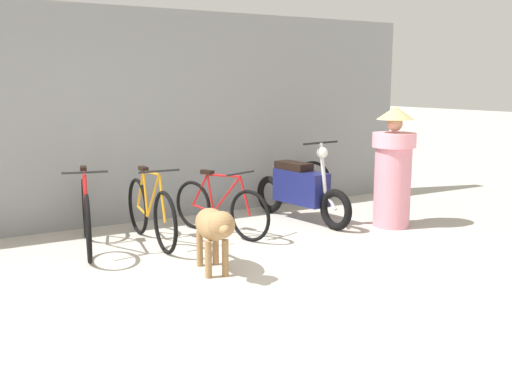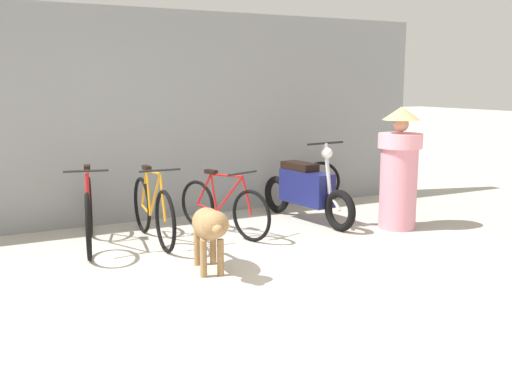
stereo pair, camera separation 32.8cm
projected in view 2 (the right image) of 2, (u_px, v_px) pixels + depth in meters
ground_plane at (230, 292)px, 5.30m from camera, size 60.00×60.00×0.00m
shop_wall_back at (126, 117)px, 7.79m from camera, size 9.14×0.20×2.76m
bicycle_0 at (89, 214)px, 6.68m from camera, size 0.53×1.74×0.93m
bicycle_1 at (153, 211)px, 6.90m from camera, size 0.46×1.65×0.89m
bicycle_2 at (223, 208)px, 7.24m from camera, size 0.59×1.50×0.80m
motorcycle at (306, 190)px, 7.90m from camera, size 0.58×1.83×1.09m
stray_dog at (210, 226)px, 5.74m from camera, size 0.46×1.11×0.68m
person_in_robes at (399, 167)px, 7.47m from camera, size 0.74×0.74×1.53m
spare_tire_left at (320, 183)px, 9.08m from camera, size 0.64×0.17×0.65m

